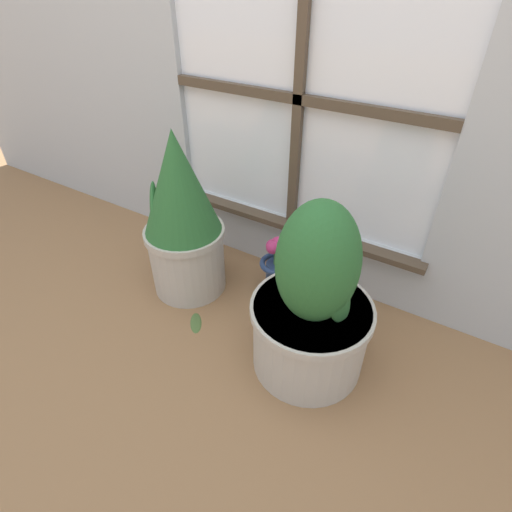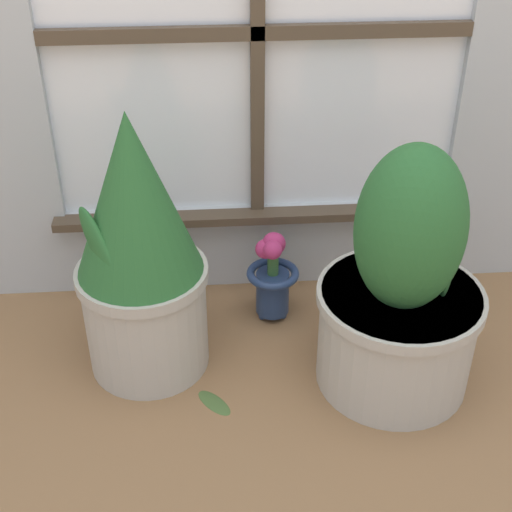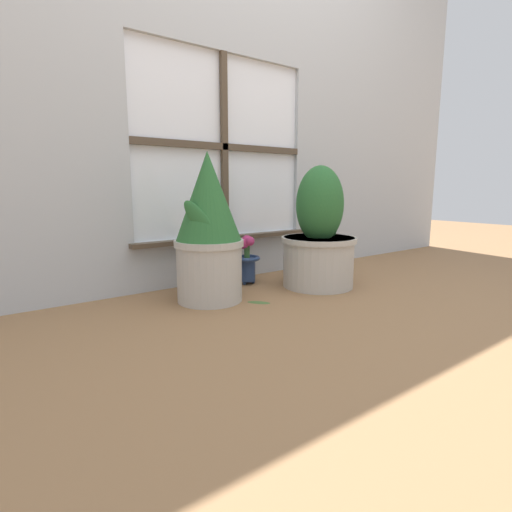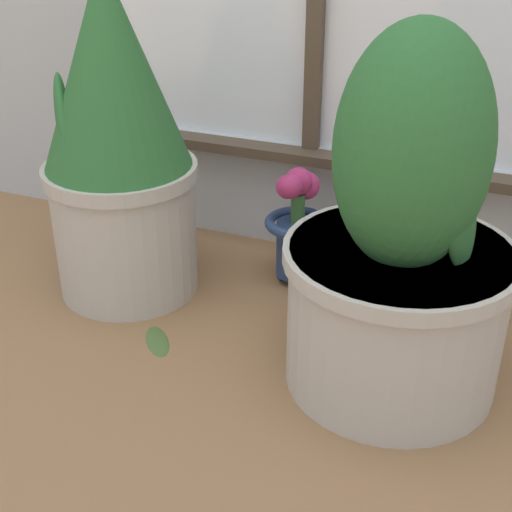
{
  "view_description": "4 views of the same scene",
  "coord_description": "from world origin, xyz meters",
  "views": [
    {
      "loc": [
        0.63,
        -0.74,
        1.16
      ],
      "look_at": [
        -0.0,
        0.29,
        0.25
      ],
      "focal_mm": 28.0,
      "sensor_mm": 36.0,
      "label": 1
    },
    {
      "loc": [
        -0.14,
        -1.19,
        1.27
      ],
      "look_at": [
        -0.03,
        0.28,
        0.29
      ],
      "focal_mm": 50.0,
      "sensor_mm": 36.0,
      "label": 2
    },
    {
      "loc": [
        -1.24,
        -1.36,
        0.54
      ],
      "look_at": [
        -0.05,
        0.22,
        0.19
      ],
      "focal_mm": 28.0,
      "sensor_mm": 36.0,
      "label": 3
    },
    {
      "loc": [
        0.48,
        -0.94,
        0.82
      ],
      "look_at": [
        0.0,
        0.24,
        0.14
      ],
      "focal_mm": 50.0,
      "sensor_mm": 36.0,
      "label": 4
    }
  ],
  "objects": [
    {
      "name": "potted_plant_right",
      "position": [
        0.31,
        0.13,
        0.26
      ],
      "size": [
        0.4,
        0.4,
        0.65
      ],
      "color": "#B7B2A8",
      "rests_on": "ground_plane"
    },
    {
      "name": "flower_vase",
      "position": [
        0.03,
        0.41,
        0.14
      ],
      "size": [
        0.15,
        0.15,
        0.27
      ],
      "color": "navy",
      "rests_on": "ground_plane"
    },
    {
      "name": "ground_plane",
      "position": [
        0.0,
        0.0,
        0.0
      ],
      "size": [
        10.0,
        10.0,
        0.0
      ],
      "primitive_type": "plane",
      "color": "olive"
    },
    {
      "name": "potted_plant_left",
      "position": [
        -0.31,
        0.24,
        0.34
      ],
      "size": [
        0.32,
        0.32,
        0.7
      ],
      "color": "#B7B2A8",
      "rests_on": "ground_plane"
    },
    {
      "name": "fallen_leaf",
      "position": [
        -0.14,
        0.07,
        0.0
      ],
      "size": [
        0.1,
        0.11,
        0.01
      ],
      "color": "#476633",
      "rests_on": "ground_plane"
    }
  ]
}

